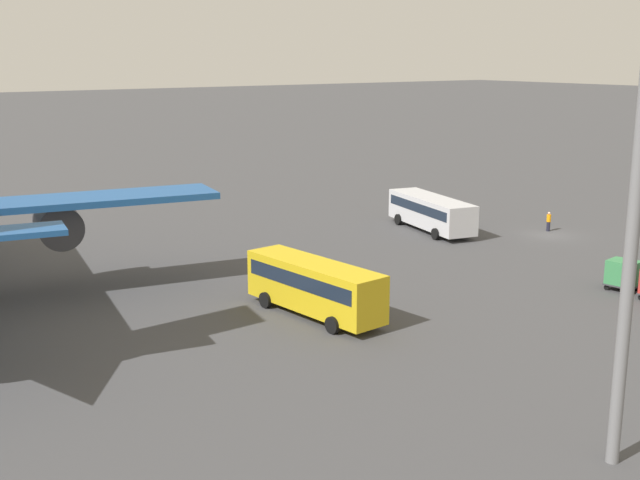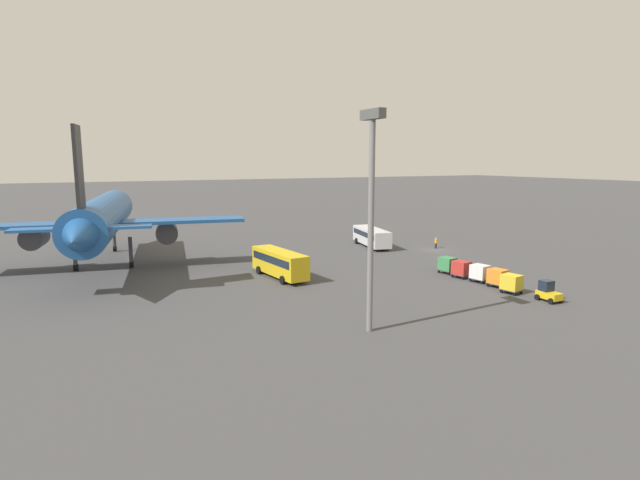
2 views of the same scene
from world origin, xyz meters
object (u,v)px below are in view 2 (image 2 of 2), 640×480
at_px(cargo_cart_red, 461,268).
at_px(cargo_cart_white, 480,272).
at_px(worker_person, 436,243).
at_px(cargo_cart_green, 447,264).
at_px(shuttle_bus_far, 280,262).
at_px(airplane, 102,218).
at_px(shuttle_bus_near, 372,236).
at_px(baggage_tug, 548,292).
at_px(cargo_cart_orange, 498,277).
at_px(cargo_cart_yellow, 512,283).

bearing_deg(cargo_cart_red, cargo_cart_white, -170.90).
bearing_deg(worker_person, cargo_cart_red, 148.65).
bearing_deg(worker_person, cargo_cart_white, 153.05).
height_order(worker_person, cargo_cart_green, cargo_cart_green).
height_order(shuttle_bus_far, cargo_cart_green, shuttle_bus_far).
xyz_separation_m(airplane, cargo_cart_green, (-23.45, -38.64, -5.50)).
bearing_deg(shuttle_bus_near, baggage_tug, -170.39).
height_order(worker_person, cargo_cart_white, cargo_cart_white).
relative_size(shuttle_bus_near, cargo_cart_green, 4.93).
distance_m(shuttle_bus_far, cargo_cart_orange, 25.54).
bearing_deg(shuttle_bus_near, cargo_cart_green, -173.87).
xyz_separation_m(shuttle_bus_far, cargo_cart_orange, (-15.48, -20.30, -0.79)).
bearing_deg(cargo_cart_white, shuttle_bus_near, -4.01).
xyz_separation_m(shuttle_bus_far, worker_person, (7.55, -30.56, -1.11)).
xyz_separation_m(shuttle_bus_far, cargo_cart_red, (-10.14, -19.79, -0.79)).
relative_size(cargo_cart_white, cargo_cart_green, 1.00).
bearing_deg(cargo_cart_white, shuttle_bus_far, 57.63).
bearing_deg(cargo_cart_red, shuttle_bus_far, 62.86).
bearing_deg(baggage_tug, cargo_cart_red, 6.37).
bearing_deg(cargo_cart_orange, shuttle_bus_near, -3.48).
distance_m(cargo_cart_red, cargo_cart_green, 2.67).
relative_size(shuttle_bus_near, shuttle_bus_far, 1.07).
xyz_separation_m(airplane, shuttle_bus_far, (-15.97, -18.74, -4.72)).
distance_m(cargo_cart_orange, cargo_cart_white, 2.67).
height_order(shuttle_bus_far, cargo_cart_red, shuttle_bus_far).
height_order(worker_person, cargo_cart_yellow, cargo_cart_yellow).
xyz_separation_m(worker_person, cargo_cart_orange, (-23.03, 10.27, 0.32)).
distance_m(airplane, cargo_cart_orange, 50.43).
bearing_deg(cargo_cart_orange, cargo_cart_green, 2.82).
distance_m(shuttle_bus_near, shuttle_bus_far, 25.99).
bearing_deg(cargo_cart_green, cargo_cart_yellow, 178.11).
bearing_deg(cargo_cart_green, shuttle_bus_far, 69.41).
bearing_deg(shuttle_bus_near, cargo_cart_yellow, -172.56).
xyz_separation_m(shuttle_bus_near, cargo_cart_green, (-21.20, 2.17, -0.63)).
distance_m(worker_person, cargo_cart_white, 22.84).
height_order(cargo_cart_orange, cargo_cart_white, same).
relative_size(shuttle_bus_far, cargo_cart_orange, 4.59).
xyz_separation_m(cargo_cart_orange, cargo_cart_green, (8.00, 0.39, 0.00)).
distance_m(baggage_tug, cargo_cart_green, 14.48).
bearing_deg(worker_person, airplane, 80.31).
height_order(baggage_tug, cargo_cart_orange, baggage_tug).
distance_m(cargo_cart_orange, cargo_cart_red, 5.36).
xyz_separation_m(worker_person, cargo_cart_white, (-20.36, 10.35, 0.32)).
relative_size(shuttle_bus_near, cargo_cart_white, 4.93).
xyz_separation_m(shuttle_bus_near, cargo_cart_red, (-23.87, 2.29, -0.63)).
distance_m(baggage_tug, cargo_cart_yellow, 3.95).
bearing_deg(airplane, shuttle_bus_far, -120.25).
relative_size(shuttle_bus_near, cargo_cart_red, 4.93).
relative_size(worker_person, cargo_cart_green, 0.77).
height_order(airplane, shuttle_bus_far, airplane).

